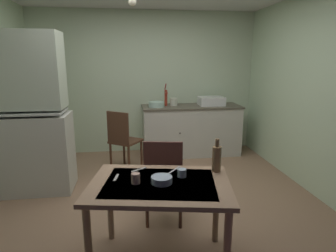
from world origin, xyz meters
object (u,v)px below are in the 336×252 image
at_px(hutch_cabinet, 33,120).
at_px(chair_by_counter, 123,139).
at_px(mixing_bowl_counter, 156,104).
at_px(chair_far_side, 164,179).
at_px(serving_bowl_wide, 162,180).
at_px(teacup_mint, 136,178).
at_px(glass_bottle, 217,158).
at_px(dining_table, 160,194).
at_px(sink_basin, 211,101).
at_px(hand_pump, 166,96).

height_order(hutch_cabinet, chair_by_counter, hutch_cabinet).
height_order(mixing_bowl_counter, chair_by_counter, mixing_bowl_counter).
distance_m(chair_far_side, serving_bowl_wide, 0.68).
bearing_deg(teacup_mint, glass_bottle, 12.63).
xyz_separation_m(dining_table, teacup_mint, (-0.19, 0.01, 0.14)).
bearing_deg(dining_table, teacup_mint, 176.01).
height_order(sink_basin, chair_by_counter, sink_basin).
relative_size(sink_basin, chair_far_side, 0.48).
height_order(sink_basin, serving_bowl_wide, sink_basin).
relative_size(mixing_bowl_counter, dining_table, 0.22).
height_order(hand_pump, serving_bowl_wide, hand_pump).
height_order(serving_bowl_wide, teacup_mint, teacup_mint).
bearing_deg(hutch_cabinet, mixing_bowl_counter, 34.47).
relative_size(chair_far_side, serving_bowl_wide, 5.51).
distance_m(hutch_cabinet, glass_bottle, 2.43).
height_order(hutch_cabinet, teacup_mint, hutch_cabinet).
height_order(sink_basin, dining_table, sink_basin).
bearing_deg(mixing_bowl_counter, sink_basin, 2.90).
distance_m(sink_basin, chair_by_counter, 1.76).
distance_m(chair_by_counter, glass_bottle, 2.18).
xyz_separation_m(sink_basin, chair_far_side, (-1.12, -2.21, -0.47)).
distance_m(dining_table, teacup_mint, 0.24).
xyz_separation_m(hutch_cabinet, dining_table, (1.44, -1.62, -0.31)).
height_order(hutch_cabinet, dining_table, hutch_cabinet).
relative_size(chair_far_side, glass_bottle, 3.15).
relative_size(hutch_cabinet, glass_bottle, 6.90).
bearing_deg(mixing_bowl_counter, serving_bowl_wide, -94.61).
distance_m(hutch_cabinet, chair_far_side, 1.90).
bearing_deg(serving_bowl_wide, sink_basin, 66.82).
bearing_deg(hand_pump, teacup_mint, -102.01).
bearing_deg(serving_bowl_wide, teacup_mint, 174.06).
relative_size(dining_table, glass_bottle, 4.21).
xyz_separation_m(chair_far_side, chair_by_counter, (-0.44, 1.53, 0.01)).
relative_size(sink_basin, chair_by_counter, 0.47).
distance_m(chair_by_counter, serving_bowl_wide, 2.19).
height_order(mixing_bowl_counter, chair_far_side, mixing_bowl_counter).
distance_m(sink_basin, glass_bottle, 2.75).
bearing_deg(chair_by_counter, dining_table, -81.09).
bearing_deg(teacup_mint, serving_bowl_wide, -5.94).
bearing_deg(mixing_bowl_counter, chair_far_side, -93.41).
relative_size(hand_pump, teacup_mint, 4.71).
xyz_separation_m(mixing_bowl_counter, serving_bowl_wide, (-0.22, -2.78, -0.17)).
xyz_separation_m(chair_far_side, serving_bowl_wide, (-0.10, -0.62, 0.27)).
bearing_deg(teacup_mint, mixing_bowl_counter, 81.18).
bearing_deg(chair_far_side, hand_pump, 82.23).
distance_m(hutch_cabinet, teacup_mint, 2.04).
bearing_deg(hutch_cabinet, serving_bowl_wide, -48.32).
distance_m(mixing_bowl_counter, serving_bowl_wide, 2.79).
xyz_separation_m(mixing_bowl_counter, glass_bottle, (0.28, -2.60, -0.08)).
relative_size(serving_bowl_wide, glass_bottle, 0.57).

